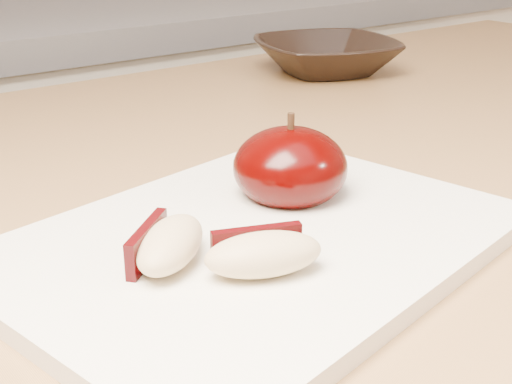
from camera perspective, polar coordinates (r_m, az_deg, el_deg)
cutting_board at (r=0.40m, az=-0.00°, el=-4.04°), size 0.32×0.26×0.01m
apple_half at (r=0.45m, az=2.74°, el=1.99°), size 0.09×0.09×0.06m
apple_wedge_a at (r=0.37m, az=-7.08°, el=-4.15°), size 0.06×0.06×0.02m
apple_wedge_b at (r=0.36m, az=0.53°, el=-4.92°), size 0.07×0.05×0.02m
bowl at (r=0.84m, az=5.64°, el=10.77°), size 0.20×0.20×0.04m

